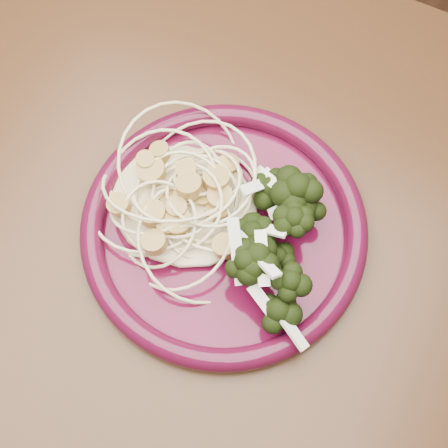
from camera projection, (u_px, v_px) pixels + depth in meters
name	position (u px, v px, depth m)	size (l,w,h in m)	color
dining_table	(146.00, 259.00, 0.71)	(1.20, 0.80, 0.75)	#472814
dinner_plate	(224.00, 228.00, 0.61)	(0.30, 0.30, 0.02)	#4A0921
spaghetti_pile	(183.00, 199.00, 0.61)	(0.15, 0.13, 0.03)	beige
scallop_cluster	(180.00, 181.00, 0.57)	(0.13, 0.13, 0.04)	#B59248
broccoli_pile	(277.00, 249.00, 0.58)	(0.09, 0.15, 0.05)	black
onion_garnish	(279.00, 236.00, 0.55)	(0.06, 0.09, 0.06)	#EFEECC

